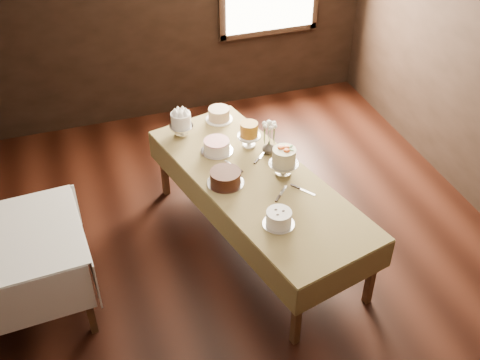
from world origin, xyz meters
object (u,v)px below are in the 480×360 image
cake_server_b (307,192)px  cake_server_c (230,164)px  cake_swirl (279,219)px  flower_vase (269,148)px  cake_server_a (283,190)px  side_table (18,247)px  cake_meringue (181,125)px  cake_chocolate (225,178)px  cake_caramel (249,136)px  cake_flowers (284,163)px  cake_lattice (217,147)px  display_table (257,184)px  cake_server_d (263,154)px

cake_server_b → cake_server_c: same height
cake_swirl → flower_vase: (0.28, 0.94, -0.00)m
cake_server_a → side_table: bearing=132.4°
cake_meringue → flower_vase: size_ratio=2.17×
cake_chocolate → flower_vase: (0.51, 0.31, 0.00)m
cake_server_a → cake_caramel: bearing=47.1°
side_table → cake_flowers: cake_flowers is taller
cake_chocolate → cake_caramel: bearing=51.6°
cake_meringue → flower_vase: cake_meringue is taller
cake_chocolate → cake_flowers: 0.52m
cake_server_a → cake_server_c: same height
cake_lattice → cake_flowers: cake_flowers is taller
display_table → cake_server_b: (0.34, -0.30, 0.06)m
cake_lattice → cake_flowers: 0.69m
cake_flowers → cake_meringue: bearing=127.5°
cake_meringue → cake_chocolate: (0.17, -0.87, -0.05)m
cake_server_d → cake_lattice: bearing=111.6°
cake_meringue → cake_server_a: 1.27m
display_table → cake_chocolate: 0.30m
cake_swirl → cake_server_a: bearing=63.3°
cake_flowers → cake_swirl: bearing=-115.1°
cake_flowers → cake_swirl: size_ratio=1.00×
cake_chocolate → flower_vase: bearing=30.9°
display_table → cake_swirl: size_ratio=9.12×
display_table → cake_swirl: (-0.04, -0.60, 0.12)m
cake_server_b → cake_server_c: 0.77m
cake_server_d → cake_server_a: bearing=-134.9°
cake_flowers → cake_server_d: bearing=102.0°
cake_server_b → cake_lattice: bearing=178.7°
flower_vase → cake_lattice: bearing=158.4°
cake_meringue → cake_server_a: bearing=-61.8°
cake_swirl → side_table: bearing=168.0°
flower_vase → cake_meringue: bearing=140.5°
cake_server_c → flower_vase: bearing=-105.1°
cake_lattice → cake_chocolate: 0.49m
cake_swirl → cake_server_a: cake_swirl is taller
cake_lattice → cake_server_d: (0.38, -0.18, -0.05)m
display_table → cake_server_a: (0.15, -0.22, 0.06)m
cake_server_a → flower_vase: bearing=35.0°
cake_lattice → cake_server_c: (0.06, -0.23, -0.05)m
cake_chocolate → cake_server_b: cake_chocolate is taller
cake_meringue → cake_flowers: size_ratio=0.97×
side_table → flower_vase: bearing=13.3°
display_table → cake_caramel: bearing=78.8°
cake_flowers → flower_vase: 0.34m
cake_server_b → cake_server_d: (-0.17, 0.63, 0.00)m
cake_server_b → cake_chocolate: bearing=-153.7°
cake_flowers → cake_server_a: (-0.09, -0.22, -0.11)m
cake_meringue → cake_server_c: cake_meringue is taller
side_table → cake_chocolate: bearing=7.3°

